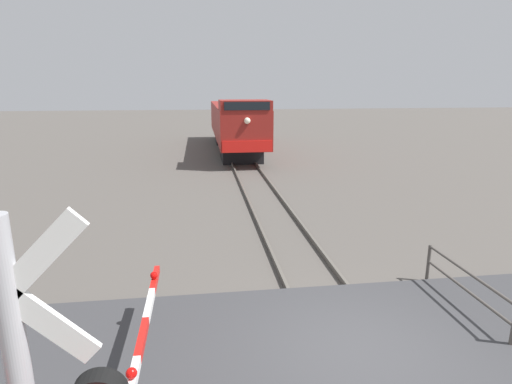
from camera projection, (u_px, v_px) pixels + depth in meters
The scene contains 6 objects.
ground_plane at pixel (357, 358), 7.35m from camera, with size 160.00×160.00×0.00m, color #514C47.
rail_track_left at pixel (318, 358), 7.24m from camera, with size 0.08×80.00×0.15m, color #59544C.
rail_track_right at pixel (396, 351), 7.42m from camera, with size 0.08×80.00×0.15m, color #59544C.
road_surface at pixel (357, 354), 7.33m from camera, with size 36.00×4.85×0.16m, color #38383A.
locomotive at pixel (235, 123), 30.33m from camera, with size 2.95×16.00×3.88m.
guard_railing at pixel (465, 284), 8.73m from camera, with size 0.08×2.92×0.95m.
Camera 1 is at (-2.64, -6.09, 4.67)m, focal length 29.18 mm.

